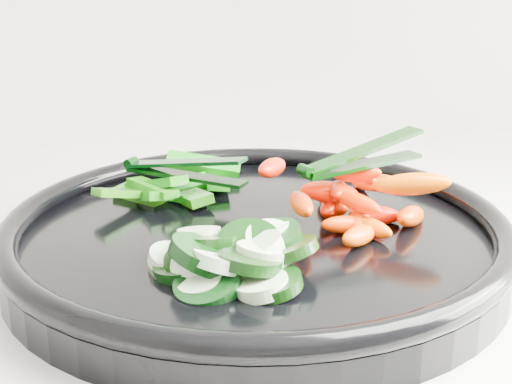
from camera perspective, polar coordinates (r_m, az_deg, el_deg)
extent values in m
cube|color=silver|center=(0.60, -3.10, -4.77)|extent=(2.02, 0.62, 0.03)
cylinder|color=black|center=(0.54, 0.00, -4.31)|extent=(0.40, 0.40, 0.02)
torus|color=black|center=(0.53, 0.00, -2.46)|extent=(0.40, 0.40, 0.02)
cylinder|color=black|center=(0.44, -3.88, -7.37)|extent=(0.05, 0.06, 0.03)
cylinder|color=#B8D4AA|center=(0.44, -4.46, -7.17)|extent=(0.04, 0.04, 0.02)
cylinder|color=black|center=(0.48, -4.88, -5.28)|extent=(0.04, 0.04, 0.03)
cylinder|color=beige|center=(0.46, -4.98, -6.25)|extent=(0.04, 0.04, 0.02)
cylinder|color=black|center=(0.46, -4.86, -6.00)|extent=(0.05, 0.04, 0.03)
cylinder|color=beige|center=(0.47, -6.74, -5.39)|extent=(0.04, 0.04, 0.02)
cylinder|color=black|center=(0.44, 1.21, -7.39)|extent=(0.06, 0.05, 0.02)
cylinder|color=beige|center=(0.44, 0.48, -7.56)|extent=(0.04, 0.04, 0.02)
cylinder|color=black|center=(0.48, -3.43, -4.83)|extent=(0.06, 0.06, 0.03)
cylinder|color=beige|center=(0.48, -3.78, -5.01)|extent=(0.05, 0.05, 0.02)
cylinder|color=black|center=(0.46, -5.80, -6.02)|extent=(0.05, 0.05, 0.01)
cylinder|color=#D4F9C7|center=(0.47, -4.74, -5.56)|extent=(0.04, 0.04, 0.01)
cylinder|color=black|center=(0.47, -4.79, -5.48)|extent=(0.05, 0.05, 0.02)
cylinder|color=beige|center=(0.47, -5.99, -5.48)|extent=(0.04, 0.04, 0.02)
cylinder|color=black|center=(0.47, -6.06, -5.80)|extent=(0.05, 0.05, 0.02)
cylinder|color=beige|center=(0.46, -5.89, -5.99)|extent=(0.03, 0.03, 0.02)
cylinder|color=black|center=(0.46, 2.74, -4.67)|extent=(0.05, 0.05, 0.02)
cylinder|color=beige|center=(0.46, 0.08, -4.62)|extent=(0.05, 0.05, 0.03)
cylinder|color=black|center=(0.48, -3.79, -3.90)|extent=(0.05, 0.05, 0.02)
cylinder|color=beige|center=(0.49, -4.57, -3.38)|extent=(0.03, 0.03, 0.02)
cylinder|color=black|center=(0.45, -4.09, -5.11)|extent=(0.06, 0.06, 0.03)
cylinder|color=#D4F8C7|center=(0.44, -3.09, -5.66)|extent=(0.04, 0.04, 0.02)
cylinder|color=black|center=(0.47, -0.57, -4.21)|extent=(0.06, 0.05, 0.03)
cylinder|color=#CBECBD|center=(0.47, 1.19, -3.94)|extent=(0.05, 0.05, 0.03)
cylinder|color=black|center=(0.48, 1.11, -3.82)|extent=(0.06, 0.06, 0.02)
cylinder|color=beige|center=(0.49, 0.78, -3.35)|extent=(0.05, 0.05, 0.02)
cylinder|color=black|center=(0.44, -0.50, -5.64)|extent=(0.06, 0.06, 0.02)
cylinder|color=#DDF1C1|center=(0.46, 0.53, -4.95)|extent=(0.05, 0.05, 0.02)
ellipsoid|color=#FF4F00|center=(0.53, 8.25, -2.32)|extent=(0.03, 0.05, 0.03)
ellipsoid|color=#F53200|center=(0.52, 7.28, -2.59)|extent=(0.04, 0.02, 0.02)
ellipsoid|color=#E25B00|center=(0.52, 9.09, -2.75)|extent=(0.03, 0.04, 0.01)
ellipsoid|color=#EF2A00|center=(0.57, 6.52, -0.97)|extent=(0.02, 0.05, 0.03)
ellipsoid|color=#ED4E00|center=(0.55, 12.27, -1.90)|extent=(0.04, 0.05, 0.03)
ellipsoid|color=#FF2600|center=(0.56, 6.05, -1.22)|extent=(0.03, 0.05, 0.02)
ellipsoid|color=#FF5000|center=(0.50, 8.24, -3.49)|extent=(0.04, 0.04, 0.02)
ellipsoid|color=#FF1300|center=(0.55, 9.51, -1.83)|extent=(0.05, 0.02, 0.02)
ellipsoid|color=#FF0E00|center=(0.62, 8.50, 0.82)|extent=(0.02, 0.04, 0.02)
ellipsoid|color=red|center=(0.58, 5.57, -0.26)|extent=(0.02, 0.04, 0.02)
ellipsoid|color=#FF3800|center=(0.52, 3.64, -0.94)|extent=(0.02, 0.05, 0.02)
ellipsoid|color=#FD3900|center=(0.59, 8.54, 1.12)|extent=(0.02, 0.05, 0.03)
ellipsoid|color=#F11300|center=(0.55, 6.60, 0.07)|extent=(0.03, 0.05, 0.02)
ellipsoid|color=#F31500|center=(0.53, 8.14, -0.83)|extent=(0.04, 0.04, 0.02)
ellipsoid|color=#FF1400|center=(0.55, 5.94, -0.02)|extent=(0.05, 0.03, 0.03)
ellipsoid|color=#FF5900|center=(0.58, 9.72, 0.73)|extent=(0.05, 0.02, 0.02)
ellipsoid|color=#E23100|center=(0.55, 8.06, 1.47)|extent=(0.04, 0.03, 0.02)
ellipsoid|color=red|center=(0.56, 1.30, 1.95)|extent=(0.04, 0.05, 0.02)
ellipsoid|color=#FC6600|center=(0.53, 12.44, 0.63)|extent=(0.06, 0.04, 0.03)
cube|color=#1C6509|center=(0.59, -5.34, -0.34)|extent=(0.04, 0.06, 0.02)
cube|color=#1B740B|center=(0.63, -3.23, 0.68)|extent=(0.02, 0.05, 0.02)
cube|color=#0A6C0F|center=(0.59, -5.79, -0.44)|extent=(0.04, 0.04, 0.01)
cube|color=#0C6A0A|center=(0.61, -6.75, 0.16)|extent=(0.07, 0.03, 0.02)
cube|color=#226809|center=(0.60, -9.28, -0.20)|extent=(0.05, 0.05, 0.01)
cube|color=#176D0A|center=(0.60, -8.72, -0.31)|extent=(0.04, 0.07, 0.03)
cube|color=#146B0A|center=(0.60, -7.99, 0.67)|extent=(0.05, 0.06, 0.03)
cube|color=#136109|center=(0.58, -10.92, -0.08)|extent=(0.04, 0.04, 0.02)
cube|color=#19700A|center=(0.59, -8.28, 0.35)|extent=(0.04, 0.05, 0.01)
cube|color=#0A6809|center=(0.65, -4.22, 2.22)|extent=(0.07, 0.03, 0.02)
cylinder|color=black|center=(0.51, 4.00, 1.71)|extent=(0.01, 0.01, 0.01)
cube|color=black|center=(0.55, 8.57, 2.18)|extent=(0.11, 0.06, 0.00)
cube|color=black|center=(0.54, 8.63, 3.34)|extent=(0.11, 0.06, 0.02)
cylinder|color=black|center=(0.63, -9.96, 2.35)|extent=(0.01, 0.01, 0.01)
cube|color=black|center=(0.60, -5.66, 1.30)|extent=(0.10, 0.08, 0.00)
cube|color=black|center=(0.59, -5.70, 2.36)|extent=(0.10, 0.08, 0.02)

